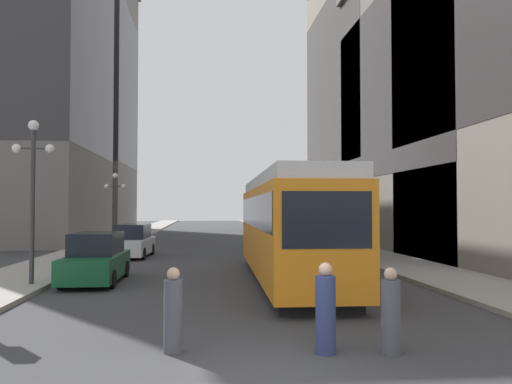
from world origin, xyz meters
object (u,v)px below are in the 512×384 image
object	(u,v)px
parked_car_left_mid	(133,242)
pedestrian_on_sidewalk	(326,311)
lamp_post_left_far	(115,198)
parked_car_left_near	(96,259)
streetcar	(288,225)
transit_bus	(311,221)
lamp_post_left_near	(33,176)
pedestrian_crossing_near	(391,313)
pedestrian_crossing_far	(173,313)

from	to	relation	value
parked_car_left_mid	pedestrian_on_sidewalk	world-z (taller)	parked_car_left_mid
lamp_post_left_far	parked_car_left_near	bearing A→B (deg)	-82.76
streetcar	parked_car_left_near	world-z (taller)	streetcar
transit_bus	lamp_post_left_near	size ratio (longest dim) A/B	2.30
transit_bus	pedestrian_on_sidewalk	bearing A→B (deg)	-100.60
pedestrian_crossing_near	pedestrian_crossing_far	size ratio (longest dim) A/B	1.00
lamp_post_left_near	parked_car_left_near	bearing A→B (deg)	31.31
lamp_post_left_far	transit_bus	bearing A→B (deg)	-14.99
pedestrian_on_sidewalk	parked_car_left_mid	bearing A→B (deg)	54.09
pedestrian_crossing_far	transit_bus	bearing A→B (deg)	1.06
streetcar	lamp_post_left_near	xyz separation A→B (m)	(-8.96, -0.71, 1.72)
pedestrian_crossing_near	pedestrian_crossing_far	xyz separation A→B (m)	(-4.08, 0.48, -0.00)
streetcar	pedestrian_crossing_far	bearing A→B (deg)	-111.20
parked_car_left_mid	pedestrian_on_sidewalk	xyz separation A→B (m)	(6.20, -19.42, -0.05)
transit_bus	lamp_post_left_near	world-z (taller)	lamp_post_left_near
pedestrian_on_sidewalk	lamp_post_left_near	distance (m)	12.18
pedestrian_on_sidewalk	lamp_post_left_near	xyz separation A→B (m)	(-8.10, 8.57, 3.03)
parked_car_left_mid	lamp_post_left_far	size ratio (longest dim) A/B	1.01
parked_car_left_near	lamp_post_left_near	distance (m)	3.71
pedestrian_crossing_far	pedestrian_on_sidewalk	bearing A→B (deg)	-77.22
transit_bus	parked_car_left_near	bearing A→B (deg)	-131.33
parked_car_left_near	lamp_post_left_far	bearing A→B (deg)	97.62
pedestrian_crossing_near	transit_bus	bearing A→B (deg)	100.77
streetcar	parked_car_left_mid	distance (m)	12.42
streetcar	lamp_post_left_near	world-z (taller)	lamp_post_left_near
parked_car_left_mid	transit_bus	bearing A→B (deg)	13.43
lamp_post_left_near	transit_bus	bearing A→B (deg)	45.70
streetcar	pedestrian_on_sidewalk	bearing A→B (deg)	-93.88
parked_car_left_mid	lamp_post_left_far	xyz separation A→B (m)	(-1.90, 5.26, 2.57)
streetcar	lamp_post_left_near	bearing A→B (deg)	-174.11
parked_car_left_near	pedestrian_on_sidewalk	distance (m)	11.54
parked_car_left_near	lamp_post_left_near	bearing A→B (deg)	-148.31
transit_bus	pedestrian_crossing_near	bearing A→B (deg)	-97.37
lamp_post_left_far	lamp_post_left_near	bearing A→B (deg)	-90.00
lamp_post_left_far	streetcar	bearing A→B (deg)	-59.83
pedestrian_crossing_far	parked_car_left_mid	bearing A→B (deg)	30.01
pedestrian_crossing_far	lamp_post_left_near	distance (m)	10.22
lamp_post_left_far	parked_car_left_mid	bearing A→B (deg)	-70.13
parked_car_left_near	parked_car_left_mid	bearing A→B (deg)	90.37
parked_car_left_near	pedestrian_crossing_near	bearing A→B (deg)	-52.59
parked_car_left_mid	pedestrian_crossing_far	distance (m)	19.35
parked_car_left_mid	pedestrian_crossing_near	bearing A→B (deg)	-66.09
parked_car_left_near	pedestrian_on_sidewalk	bearing A→B (deg)	-57.09
pedestrian_on_sidewalk	transit_bus	bearing A→B (deg)	24.83
parked_car_left_mid	pedestrian_crossing_near	distance (m)	20.91
parked_car_left_near	pedestrian_crossing_near	distance (m)	12.33
pedestrian_crossing_far	lamp_post_left_far	size ratio (longest dim) A/B	0.33
streetcar	lamp_post_left_far	size ratio (longest dim) A/B	2.76
streetcar	parked_car_left_mid	xyz separation A→B (m)	(-7.06, 10.15, -1.26)
lamp_post_left_near	lamp_post_left_far	xyz separation A→B (m)	(0.00, 16.12, -0.41)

